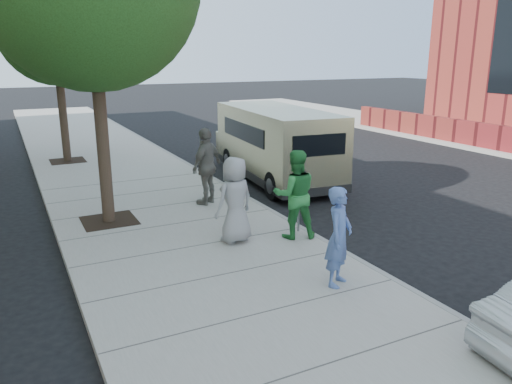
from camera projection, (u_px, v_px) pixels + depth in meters
ground at (243, 244)px, 10.54m from camera, size 120.00×120.00×0.00m
sidewalk at (199, 249)px, 10.08m from camera, size 5.00×60.00×0.15m
curb_face at (301, 230)px, 11.15m from camera, size 0.12×60.00×0.16m
tree_far at (55, 24)px, 16.86m from camera, size 3.92×3.80×6.49m
parking_meter at (299, 188)px, 10.64m from camera, size 0.29×0.15×1.33m
van at (275, 143)px, 15.64m from camera, size 2.58×6.27×2.27m
person_officer at (339, 237)px, 8.15m from camera, size 0.73×0.69×1.68m
person_green_shirt at (295, 194)px, 10.29m from camera, size 1.08×0.96×1.86m
person_gray_shirt at (235, 200)px, 10.06m from camera, size 0.98×0.76×1.77m
person_striped_polo at (207, 166)px, 12.67m from camera, size 1.22×1.05×1.97m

